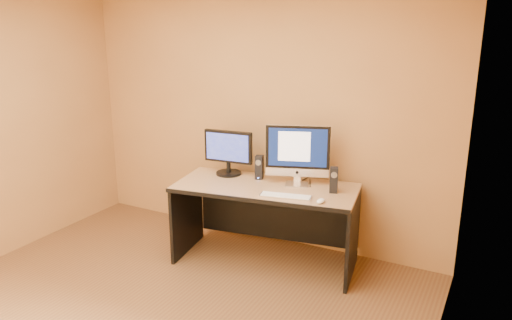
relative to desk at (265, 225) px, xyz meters
The scene contains 10 objects.
walls 1.75m from the desk, 103.89° to the right, with size 4.00×4.00×2.60m, color #AD7C45, non-canonical shape.
desk is the anchor object (origin of this frame).
imac 0.73m from the desk, 34.86° to the left, with size 0.59×0.22×0.57m, color silver, non-canonical shape.
second_monitor 0.79m from the desk, 162.39° to the left, with size 0.50×0.25×0.44m, color black, non-canonical shape.
speaker_left 0.55m from the desk, 132.27° to the left, with size 0.07×0.08×0.23m, color black, non-canonical shape.
speaker_right 0.80m from the desk, 12.09° to the left, with size 0.07×0.08×0.23m, color black, non-canonical shape.
keyboard 0.52m from the desk, 32.37° to the right, with size 0.45×0.12×0.02m, color silver.
mouse 0.75m from the desk, 16.02° to the right, with size 0.06×0.11×0.04m, color white.
cable_a 0.58m from the desk, 38.81° to the left, with size 0.01×0.01×0.23m, color black.
cable_b 0.56m from the desk, 52.46° to the left, with size 0.01×0.01×0.19m, color black.
Camera 1 is at (2.30, -2.44, 2.27)m, focal length 35.00 mm.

